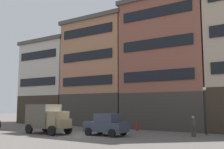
{
  "coord_description": "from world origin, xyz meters",
  "views": [
    {
      "loc": [
        15.5,
        -17.87,
        2.48
      ],
      "look_at": [
        2.68,
        2.01,
        5.28
      ],
      "focal_mm": 42.53,
      "sensor_mm": 36.0,
      "label": 1
    }
  ],
  "objects_px": {
    "sedan_dark": "(106,125)",
    "delivery_truck_near": "(47,118)",
    "streetlamp_curbside": "(205,104)",
    "pedestrian_officer": "(193,125)",
    "fire_hydrant_curbside": "(137,127)"
  },
  "relations": [
    {
      "from": "delivery_truck_near",
      "to": "sedan_dark",
      "type": "height_order",
      "value": "delivery_truck_near"
    },
    {
      "from": "pedestrian_officer",
      "to": "delivery_truck_near",
      "type": "bearing_deg",
      "value": -158.96
    },
    {
      "from": "streetlamp_curbside",
      "to": "delivery_truck_near",
      "type": "bearing_deg",
      "value": -151.87
    },
    {
      "from": "pedestrian_officer",
      "to": "fire_hydrant_curbside",
      "type": "distance_m",
      "value": 6.72
    },
    {
      "from": "delivery_truck_near",
      "to": "pedestrian_officer",
      "type": "relative_size",
      "value": 2.47
    },
    {
      "from": "streetlamp_curbside",
      "to": "fire_hydrant_curbside",
      "type": "xyz_separation_m",
      "value": [
        -6.77,
        0.28,
        -2.24
      ]
    },
    {
      "from": "sedan_dark",
      "to": "fire_hydrant_curbside",
      "type": "height_order",
      "value": "sedan_dark"
    },
    {
      "from": "streetlamp_curbside",
      "to": "sedan_dark",
      "type": "bearing_deg",
      "value": -144.72
    },
    {
      "from": "fire_hydrant_curbside",
      "to": "delivery_truck_near",
      "type": "bearing_deg",
      "value": -128.75
    },
    {
      "from": "delivery_truck_near",
      "to": "streetlamp_curbside",
      "type": "bearing_deg",
      "value": 28.13
    },
    {
      "from": "sedan_dark",
      "to": "delivery_truck_near",
      "type": "bearing_deg",
      "value": -162.98
    },
    {
      "from": "delivery_truck_near",
      "to": "streetlamp_curbside",
      "type": "relative_size",
      "value": 1.08
    },
    {
      "from": "delivery_truck_near",
      "to": "fire_hydrant_curbside",
      "type": "xyz_separation_m",
      "value": [
        5.49,
        6.84,
        -1.0
      ]
    },
    {
      "from": "sedan_dark",
      "to": "fire_hydrant_curbside",
      "type": "bearing_deg",
      "value": 87.76
    },
    {
      "from": "pedestrian_officer",
      "to": "streetlamp_curbside",
      "type": "xyz_separation_m",
      "value": [
        0.48,
        2.02,
        1.69
      ]
    }
  ]
}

